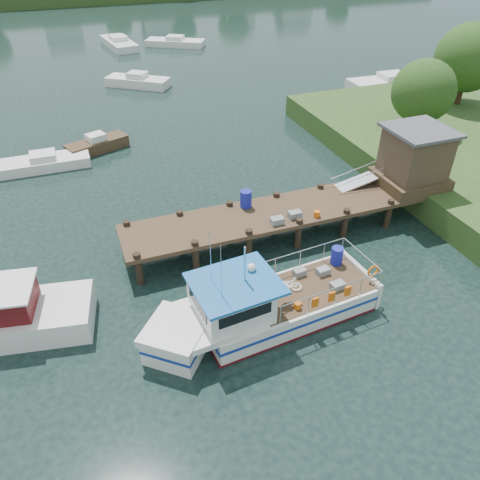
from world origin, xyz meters
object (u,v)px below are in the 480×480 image
object	(u,v)px
moored_d	(119,43)
moored_b	(138,81)
moored_rowboat	(97,145)
moored_c	(392,82)
moored_far	(175,42)
dock	(370,178)
lobster_boat	(260,308)
moored_a	(44,162)

from	to	relation	value
moored_d	moored_b	bearing A→B (deg)	-70.56
moored_rowboat	moored_c	xyz separation A→B (m)	(26.52, 4.63, 0.03)
moored_far	moored_b	bearing A→B (deg)	-101.13
dock	lobster_boat	world-z (taller)	lobster_boat
moored_c	moored_rowboat	bearing A→B (deg)	-158.07
moored_c	lobster_boat	bearing A→B (deg)	-122.07
moored_rowboat	moored_far	xyz separation A→B (m)	(12.03, 26.84, -0.01)
moored_rowboat	moored_a	bearing A→B (deg)	-147.44
moored_b	moored_d	world-z (taller)	moored_b
lobster_boat	moored_far	distance (m)	46.15
dock	moored_c	distance (m)	23.02
moored_far	moored_d	distance (m)	6.54
lobster_boat	moored_d	size ratio (longest dim) A/B	1.27
lobster_boat	moored_b	size ratio (longest dim) A/B	1.70
moored_a	moored_c	world-z (taller)	moored_c
moored_far	moored_rowboat	bearing A→B (deg)	-98.68
moored_b	moored_a	bearing A→B (deg)	-119.35
dock	moored_c	xyz separation A→B (m)	(14.38, 17.89, -1.77)
dock	moored_b	xyz separation A→B (m)	(-7.06, 26.22, -1.77)
lobster_boat	moored_b	xyz separation A→B (m)	(1.08, 31.56, -0.37)
moored_c	moored_d	world-z (taller)	moored_c
lobster_boat	moored_c	world-z (taller)	lobster_boat
moored_b	moored_d	size ratio (longest dim) A/B	0.75
moored_rowboat	moored_b	distance (m)	13.91
dock	moored_rowboat	world-z (taller)	dock
moored_a	dock	bearing A→B (deg)	-17.00
dock	moored_far	world-z (taller)	dock
moored_a	moored_d	bearing A→B (deg)	93.36
moored_c	moored_b	bearing A→B (deg)	170.81
lobster_boat	moored_a	xyz separation A→B (m)	(-7.39, 17.14, -0.47)
dock	moored_d	xyz separation A→B (m)	(-6.40, 41.88, -1.77)
dock	lobster_boat	distance (m)	9.84
moored_b	moored_c	world-z (taller)	moored_b
moored_rowboat	dock	bearing A→B (deg)	-38.33
lobster_boat	moored_b	bearing A→B (deg)	82.88
moored_b	moored_c	size ratio (longest dim) A/B	0.71
moored_a	moored_d	distance (m)	31.44
moored_far	moored_b	world-z (taller)	moored_b
moored_c	moored_far	bearing A→B (deg)	135.15
lobster_boat	moored_far	world-z (taller)	lobster_boat
dock	moored_d	size ratio (longest dim) A/B	2.16
moored_far	moored_a	bearing A→B (deg)	-103.11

